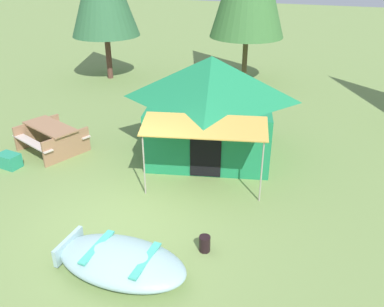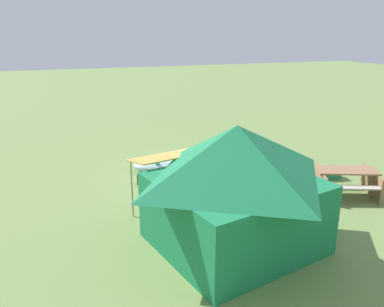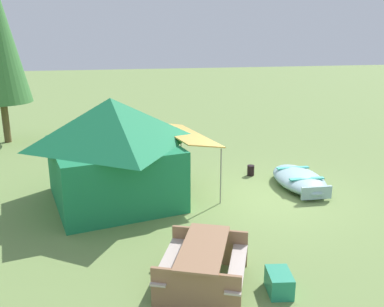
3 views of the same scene
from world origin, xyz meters
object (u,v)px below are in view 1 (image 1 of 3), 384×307
at_px(picnic_table, 51,135).
at_px(beached_rowboat, 121,261).
at_px(cooler_box, 9,161).
at_px(canvas_cabin_tent, 211,104).
at_px(fuel_can, 205,244).

bearing_deg(picnic_table, beached_rowboat, -42.20).
bearing_deg(cooler_box, canvas_cabin_tent, 29.01).
bearing_deg(cooler_box, fuel_can, -14.63).
bearing_deg(beached_rowboat, picnic_table, 137.80).
height_order(picnic_table, fuel_can, picnic_table).
bearing_deg(beached_rowboat, fuel_can, 39.95).
distance_m(canvas_cabin_tent, picnic_table, 4.53).
relative_size(beached_rowboat, canvas_cabin_tent, 0.53).
bearing_deg(cooler_box, picnic_table, 68.69).
bearing_deg(beached_rowboat, cooler_box, 151.14).
bearing_deg(fuel_can, cooler_box, 165.37).
height_order(beached_rowboat, picnic_table, picnic_table).
bearing_deg(picnic_table, fuel_can, -27.03).
bearing_deg(fuel_can, canvas_cabin_tent, 105.53).
distance_m(canvas_cabin_tent, fuel_can, 4.45).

